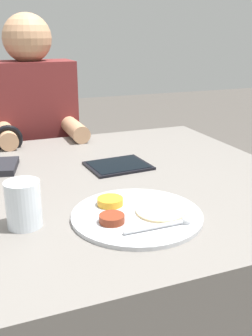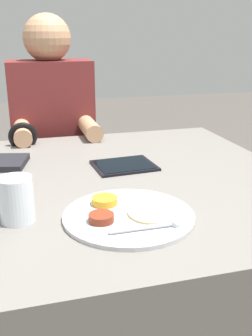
{
  "view_description": "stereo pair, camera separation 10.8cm",
  "coord_description": "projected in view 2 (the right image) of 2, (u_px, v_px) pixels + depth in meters",
  "views": [
    {
      "loc": [
        -0.28,
        -1.04,
        1.15
      ],
      "look_at": [
        0.1,
        -0.09,
        0.79
      ],
      "focal_mm": 42.0,
      "sensor_mm": 36.0,
      "label": 1
    },
    {
      "loc": [
        -0.18,
        -1.08,
        1.15
      ],
      "look_at": [
        0.1,
        -0.09,
        0.79
      ],
      "focal_mm": 42.0,
      "sensor_mm": 36.0,
      "label": 2
    }
  ],
  "objects": [
    {
      "name": "drinking_glass",
      "position": [
        16.0,
        200.0,
        0.9
      ],
      "size": [
        0.08,
        0.08,
        0.11
      ],
      "color": "silver",
      "rests_on": "dining_table"
    },
    {
      "name": "dining_table",
      "position": [
        90.0,
        285.0,
        1.28
      ],
      "size": [
        1.27,
        1.07,
        0.73
      ],
      "color": "slate",
      "rests_on": "ground_plane"
    },
    {
      "name": "person_diner",
      "position": [
        55.0,
        159.0,
        1.84
      ],
      "size": [
        0.38,
        0.42,
        1.23
      ],
      "color": "black",
      "rests_on": "ground_plane"
    },
    {
      "name": "thali_tray",
      "position": [
        128.0,
        215.0,
        0.93
      ],
      "size": [
        0.31,
        0.31,
        0.03
      ],
      "color": "#B7BABF",
      "rests_on": "dining_table"
    },
    {
      "name": "red_notebook",
      "position": [
        0.0,
        163.0,
        1.29
      ],
      "size": [
        0.2,
        0.18,
        0.02
      ],
      "color": "silver",
      "rests_on": "dining_table"
    },
    {
      "name": "tablet_device",
      "position": [
        124.0,
        165.0,
        1.28
      ],
      "size": [
        0.2,
        0.17,
        0.01
      ],
      "color": "black",
      "rests_on": "dining_table"
    }
  ]
}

